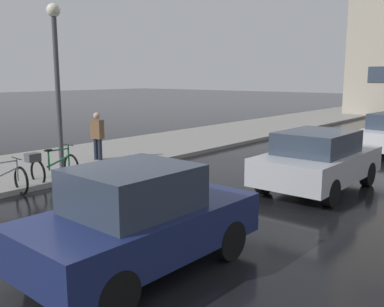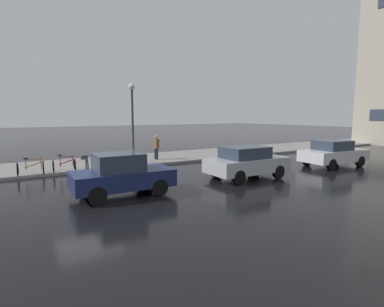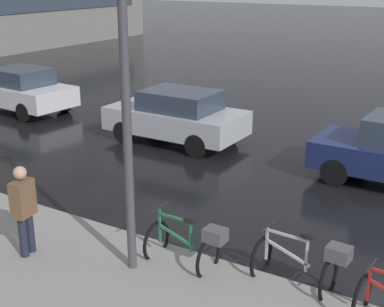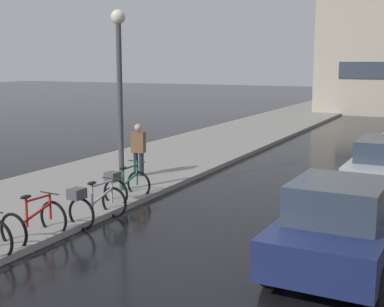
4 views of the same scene
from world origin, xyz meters
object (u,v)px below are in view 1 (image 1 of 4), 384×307
at_px(car_silver, 318,160).
at_px(streetlamp, 56,66).
at_px(bicycle_farthest, 50,166).
at_px(car_navy, 139,219).
at_px(pedestrian, 97,135).

relative_size(car_silver, streetlamp, 0.82).
height_order(bicycle_farthest, streetlamp, streetlamp).
xyz_separation_m(bicycle_farthest, car_silver, (5.86, 4.01, 0.29)).
relative_size(car_navy, streetlamp, 0.77).
distance_m(pedestrian, streetlamp, 2.88).
xyz_separation_m(car_silver, streetlamp, (-6.42, -3.28, 2.38)).
relative_size(car_navy, pedestrian, 2.17).
bearing_deg(car_navy, pedestrian, 146.16).
distance_m(bicycle_farthest, car_silver, 7.11).
xyz_separation_m(pedestrian, streetlamp, (0.58, -1.78, 2.20)).
bearing_deg(car_navy, bicycle_farthest, 159.86).
bearing_deg(streetlamp, bicycle_farthest, -52.34).
distance_m(bicycle_farthest, car_navy, 6.11).
bearing_deg(car_navy, streetlamp, 155.77).
bearing_deg(pedestrian, car_silver, 12.13).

